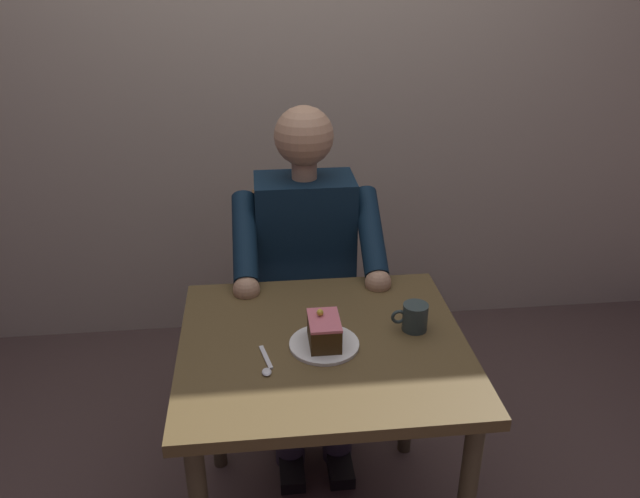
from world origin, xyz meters
TOP-DOWN VIEW (x-y plane):
  - cafe_rear_panel at (0.00, -1.36)m, footprint 6.40×0.12m
  - dining_table at (0.00, 0.00)m, footprint 0.83×0.76m
  - chair at (0.00, -0.70)m, footprint 0.42×0.42m
  - seated_person at (0.00, -0.53)m, footprint 0.53×0.58m
  - dessert_plate at (-0.00, 0.02)m, footprint 0.20×0.20m
  - cake_slice at (-0.00, 0.02)m, footprint 0.09×0.13m
  - coffee_cup at (-0.28, -0.04)m, footprint 0.11×0.08m
  - dessert_spoon at (0.17, 0.10)m, footprint 0.04×0.14m

SIDE VIEW (x-z plane):
  - chair at x=0.00m, z-range 0.05..0.96m
  - dining_table at x=0.00m, z-range 0.27..1.01m
  - seated_person at x=0.00m, z-range 0.03..1.32m
  - dessert_spoon at x=0.17m, z-range 0.74..0.75m
  - dessert_plate at x=0.00m, z-range 0.74..0.75m
  - coffee_cup at x=-0.28m, z-range 0.75..0.83m
  - cake_slice at x=0.00m, z-range 0.74..0.84m
  - cafe_rear_panel at x=0.00m, z-range 0.00..3.00m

